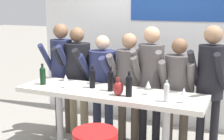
{
  "coord_description": "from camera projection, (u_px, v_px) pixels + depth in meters",
  "views": [
    {
      "loc": [
        1.56,
        -3.45,
        2.03
      ],
      "look_at": [
        0.0,
        0.1,
        1.2
      ],
      "focal_mm": 50.0,
      "sensor_mm": 36.0,
      "label": 1
    }
  ],
  "objects": [
    {
      "name": "back_wall",
      "position": [
        148.0,
        40.0,
        5.26
      ],
      "size": [
        4.02,
        0.12,
        2.84
      ],
      "color": "white",
      "rests_on": "ground_plane"
    },
    {
      "name": "tasting_table",
      "position": [
        109.0,
        101.0,
        3.96
      ],
      "size": [
        2.42,
        0.67,
        0.95
      ],
      "color": "silver",
      "rests_on": "ground_plane"
    },
    {
      "name": "person_far_left",
      "position": [
        61.0,
        66.0,
        4.82
      ],
      "size": [
        0.4,
        0.52,
        1.73
      ],
      "rotation": [
        0.0,
        0.0,
        0.01
      ],
      "color": "#473D33",
      "rests_on": "ground_plane"
    },
    {
      "name": "person_left",
      "position": [
        77.0,
        70.0,
        4.73
      ],
      "size": [
        0.5,
        0.59,
        1.68
      ],
      "rotation": [
        0.0,
        0.0,
        -0.11
      ],
      "color": "gray",
      "rests_on": "ground_plane"
    },
    {
      "name": "person_center_left",
      "position": [
        102.0,
        77.0,
        4.57
      ],
      "size": [
        0.52,
        0.59,
        1.58
      ],
      "rotation": [
        0.0,
        0.0,
        -0.16
      ],
      "color": "#23283D",
      "rests_on": "ground_plane"
    },
    {
      "name": "person_center",
      "position": [
        129.0,
        77.0,
        4.39
      ],
      "size": [
        0.43,
        0.52,
        1.63
      ],
      "rotation": [
        0.0,
        0.0,
        -0.01
      ],
      "color": "#473D33",
      "rests_on": "ground_plane"
    },
    {
      "name": "person_center_right",
      "position": [
        151.0,
        74.0,
        4.3
      ],
      "size": [
        0.44,
        0.55,
        1.72
      ],
      "rotation": [
        0.0,
        0.0,
        0.05
      ],
      "color": "black",
      "rests_on": "ground_plane"
    },
    {
      "name": "person_right",
      "position": [
        178.0,
        84.0,
        4.15
      ],
      "size": [
        0.47,
        0.55,
        1.59
      ],
      "rotation": [
        0.0,
        0.0,
        0.09
      ],
      "color": "#473D33",
      "rests_on": "ground_plane"
    },
    {
      "name": "person_far_right",
      "position": [
        210.0,
        78.0,
        3.93
      ],
      "size": [
        0.47,
        0.59,
        1.77
      ],
      "rotation": [
        0.0,
        0.0,
        -0.2
      ],
      "color": "black",
      "rests_on": "ground_plane"
    },
    {
      "name": "wine_bottle_0",
      "position": [
        43.0,
        75.0,
        4.22
      ],
      "size": [
        0.08,
        0.08,
        0.29
      ],
      "color": "black",
      "rests_on": "tasting_table"
    },
    {
      "name": "wine_bottle_1",
      "position": [
        166.0,
        91.0,
        3.47
      ],
      "size": [
        0.06,
        0.06,
        0.27
      ],
      "color": "#B7BCC1",
      "rests_on": "tasting_table"
    },
    {
      "name": "wine_bottle_2",
      "position": [
        129.0,
        85.0,
        3.67
      ],
      "size": [
        0.08,
        0.08,
        0.31
      ],
      "color": "black",
      "rests_on": "tasting_table"
    },
    {
      "name": "wine_bottle_3",
      "position": [
        111.0,
        80.0,
        3.9
      ],
      "size": [
        0.07,
        0.07,
        0.32
      ],
      "color": "black",
      "rests_on": "tasting_table"
    },
    {
      "name": "wine_bottle_4",
      "position": [
        92.0,
        77.0,
        4.05
      ],
      "size": [
        0.07,
        0.07,
        0.3
      ],
      "color": "black",
      "rests_on": "tasting_table"
    },
    {
      "name": "wine_glass_0",
      "position": [
        148.0,
        85.0,
        3.75
      ],
      "size": [
        0.07,
        0.07,
        0.18
      ],
      "color": "silver",
      "rests_on": "tasting_table"
    },
    {
      "name": "wine_glass_1",
      "position": [
        66.0,
        78.0,
        4.06
      ],
      "size": [
        0.07,
        0.07,
        0.18
      ],
      "color": "silver",
      "rests_on": "tasting_table"
    },
    {
      "name": "wine_glass_2",
      "position": [
        184.0,
        92.0,
        3.43
      ],
      "size": [
        0.07,
        0.07,
        0.18
      ],
      "color": "silver",
      "rests_on": "tasting_table"
    },
    {
      "name": "decorative_vase",
      "position": [
        118.0,
        88.0,
        3.73
      ],
      "size": [
        0.13,
        0.13,
        0.22
      ],
      "color": "maroon",
      "rests_on": "tasting_table"
    }
  ]
}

